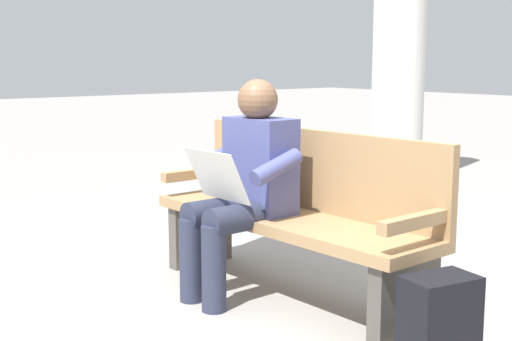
{
  "coord_description": "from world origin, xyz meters",
  "views": [
    {
      "loc": [
        -2.79,
        2.42,
        1.29
      ],
      "look_at": [
        0.08,
        0.15,
        0.7
      ],
      "focal_mm": 49.07,
      "sensor_mm": 36.0,
      "label": 1
    }
  ],
  "objects_px": {
    "bench_near": "(297,212)",
    "backpack": "(438,324)",
    "person_seated": "(245,182)",
    "support_pillar": "(400,21)"
  },
  "relations": [
    {
      "from": "person_seated",
      "to": "backpack",
      "type": "bearing_deg",
      "value": -179.37
    },
    {
      "from": "backpack",
      "to": "bench_near",
      "type": "bearing_deg",
      "value": -9.66
    },
    {
      "from": "support_pillar",
      "to": "person_seated",
      "type": "bearing_deg",
      "value": 118.29
    },
    {
      "from": "bench_near",
      "to": "backpack",
      "type": "bearing_deg",
      "value": 168.6
    },
    {
      "from": "person_seated",
      "to": "backpack",
      "type": "distance_m",
      "value": 1.32
    },
    {
      "from": "backpack",
      "to": "person_seated",
      "type": "bearing_deg",
      "value": 2.38
    },
    {
      "from": "bench_near",
      "to": "person_seated",
      "type": "relative_size",
      "value": 1.54
    },
    {
      "from": "backpack",
      "to": "support_pillar",
      "type": "distance_m",
      "value": 4.78
    },
    {
      "from": "bench_near",
      "to": "person_seated",
      "type": "height_order",
      "value": "person_seated"
    },
    {
      "from": "bench_near",
      "to": "backpack",
      "type": "relative_size",
      "value": 4.48
    }
  ]
}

